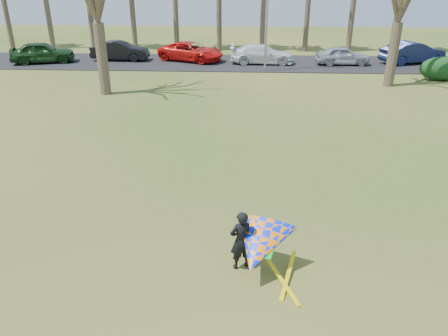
{
  "coord_description": "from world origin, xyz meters",
  "views": [
    {
      "loc": [
        0.7,
        -11.0,
        7.08
      ],
      "look_at": [
        0.0,
        2.0,
        1.1
      ],
      "focal_mm": 35.0,
      "sensor_mm": 36.0,
      "label": 1
    }
  ],
  "objects_px": {
    "car_5": "(413,53)",
    "car_0": "(42,52)",
    "streetlight": "(269,9)",
    "car_4": "(343,55)",
    "car_2": "(191,52)",
    "kite_flyer": "(257,245)",
    "car_3": "(262,54)",
    "car_1": "(120,51)"
  },
  "relations": [
    {
      "from": "streetlight",
      "to": "car_5",
      "type": "bearing_deg",
      "value": 16.17
    },
    {
      "from": "streetlight",
      "to": "car_5",
      "type": "distance_m",
      "value": 12.75
    },
    {
      "from": "car_5",
      "to": "car_3",
      "type": "bearing_deg",
      "value": 74.09
    },
    {
      "from": "car_4",
      "to": "car_2",
      "type": "bearing_deg",
      "value": 83.09
    },
    {
      "from": "car_3",
      "to": "kite_flyer",
      "type": "height_order",
      "value": "kite_flyer"
    },
    {
      "from": "kite_flyer",
      "to": "car_3",
      "type": "bearing_deg",
      "value": 88.25
    },
    {
      "from": "car_4",
      "to": "kite_flyer",
      "type": "distance_m",
      "value": 27.5
    },
    {
      "from": "car_1",
      "to": "car_0",
      "type": "bearing_deg",
      "value": 104.78
    },
    {
      "from": "car_2",
      "to": "car_3",
      "type": "distance_m",
      "value": 5.88
    },
    {
      "from": "car_0",
      "to": "kite_flyer",
      "type": "bearing_deg",
      "value": -164.42
    },
    {
      "from": "car_3",
      "to": "streetlight",
      "type": "bearing_deg",
      "value": -172.97
    },
    {
      "from": "streetlight",
      "to": "car_0",
      "type": "height_order",
      "value": "streetlight"
    },
    {
      "from": "car_2",
      "to": "car_4",
      "type": "bearing_deg",
      "value": -71.85
    },
    {
      "from": "car_0",
      "to": "car_3",
      "type": "xyz_separation_m",
      "value": [
        17.73,
        0.67,
        -0.1
      ]
    },
    {
      "from": "car_1",
      "to": "kite_flyer",
      "type": "relative_size",
      "value": 1.96
    },
    {
      "from": "car_5",
      "to": "car_0",
      "type": "bearing_deg",
      "value": 73.38
    },
    {
      "from": "streetlight",
      "to": "car_5",
      "type": "xyz_separation_m",
      "value": [
        11.76,
        3.41,
        -3.55
      ]
    },
    {
      "from": "car_1",
      "to": "car_3",
      "type": "height_order",
      "value": "car_1"
    },
    {
      "from": "car_0",
      "to": "car_5",
      "type": "bearing_deg",
      "value": -104.82
    },
    {
      "from": "streetlight",
      "to": "car_3",
      "type": "distance_m",
      "value": 4.57
    },
    {
      "from": "car_2",
      "to": "kite_flyer",
      "type": "bearing_deg",
      "value": -147.17
    },
    {
      "from": "streetlight",
      "to": "car_0",
      "type": "relative_size",
      "value": 1.62
    },
    {
      "from": "car_5",
      "to": "car_4",
      "type": "bearing_deg",
      "value": 79.01
    },
    {
      "from": "car_1",
      "to": "car_5",
      "type": "height_order",
      "value": "car_5"
    },
    {
      "from": "kite_flyer",
      "to": "car_0",
      "type": "bearing_deg",
      "value": 123.04
    },
    {
      "from": "streetlight",
      "to": "kite_flyer",
      "type": "height_order",
      "value": "streetlight"
    },
    {
      "from": "streetlight",
      "to": "car_2",
      "type": "relative_size",
      "value": 1.48
    },
    {
      "from": "car_3",
      "to": "car_4",
      "type": "distance_m",
      "value": 6.36
    },
    {
      "from": "car_2",
      "to": "car_4",
      "type": "relative_size",
      "value": 1.29
    },
    {
      "from": "car_1",
      "to": "car_4",
      "type": "relative_size",
      "value": 1.12
    },
    {
      "from": "car_2",
      "to": "car_5",
      "type": "bearing_deg",
      "value": -67.82
    },
    {
      "from": "car_5",
      "to": "car_2",
      "type": "bearing_deg",
      "value": 70.45
    },
    {
      "from": "car_2",
      "to": "car_4",
      "type": "distance_m",
      "value": 12.22
    },
    {
      "from": "car_1",
      "to": "streetlight",
      "type": "bearing_deg",
      "value": -104.12
    },
    {
      "from": "car_0",
      "to": "kite_flyer",
      "type": "height_order",
      "value": "kite_flyer"
    },
    {
      "from": "car_3",
      "to": "car_5",
      "type": "xyz_separation_m",
      "value": [
        12.07,
        0.7,
        0.12
      ]
    },
    {
      "from": "car_2",
      "to": "kite_flyer",
      "type": "xyz_separation_m",
      "value": [
        5.01,
        -27.47,
        0.03
      ]
    },
    {
      "from": "car_3",
      "to": "car_4",
      "type": "relative_size",
      "value": 1.21
    },
    {
      "from": "streetlight",
      "to": "car_4",
      "type": "relative_size",
      "value": 1.9
    },
    {
      "from": "streetlight",
      "to": "car_0",
      "type": "distance_m",
      "value": 18.5
    },
    {
      "from": "kite_flyer",
      "to": "car_4",
      "type": "bearing_deg",
      "value": 74.89
    },
    {
      "from": "car_0",
      "to": "car_3",
      "type": "distance_m",
      "value": 17.74
    }
  ]
}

